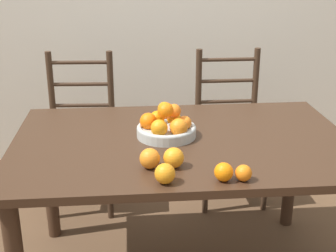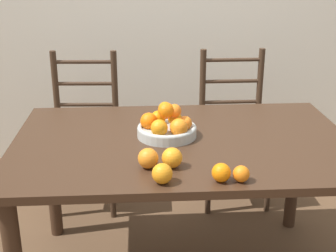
{
  "view_description": "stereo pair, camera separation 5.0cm",
  "coord_description": "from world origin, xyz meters",
  "px_view_note": "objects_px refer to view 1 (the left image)",
  "views": [
    {
      "loc": [
        -0.24,
        -1.97,
        1.55
      ],
      "look_at": [
        -0.07,
        -0.04,
        0.83
      ],
      "focal_mm": 50.0,
      "sensor_mm": 36.0,
      "label": 1
    },
    {
      "loc": [
        -0.19,
        -1.97,
        1.55
      ],
      "look_at": [
        -0.07,
        -0.04,
        0.83
      ],
      "focal_mm": 50.0,
      "sensor_mm": 36.0,
      "label": 2
    }
  ],
  "objects_px": {
    "chair_left": "(81,134)",
    "chair_right": "(230,129)",
    "orange_loose_2": "(244,173)",
    "orange_loose_0": "(174,158)",
    "orange_loose_1": "(165,174)",
    "orange_loose_3": "(224,172)",
    "fruit_bowl": "(166,126)",
    "orange_loose_4": "(150,158)"
  },
  "relations": [
    {
      "from": "chair_left",
      "to": "chair_right",
      "type": "distance_m",
      "value": 0.96
    },
    {
      "from": "orange_loose_2",
      "to": "chair_right",
      "type": "relative_size",
      "value": 0.06
    },
    {
      "from": "orange_loose_0",
      "to": "orange_loose_2",
      "type": "bearing_deg",
      "value": -29.35
    },
    {
      "from": "orange_loose_1",
      "to": "orange_loose_2",
      "type": "bearing_deg",
      "value": -1.18
    },
    {
      "from": "orange_loose_3",
      "to": "orange_loose_0",
      "type": "bearing_deg",
      "value": 142.59
    },
    {
      "from": "fruit_bowl",
      "to": "orange_loose_0",
      "type": "relative_size",
      "value": 3.34
    },
    {
      "from": "orange_loose_1",
      "to": "chair_right",
      "type": "bearing_deg",
      "value": 67.07
    },
    {
      "from": "fruit_bowl",
      "to": "orange_loose_2",
      "type": "distance_m",
      "value": 0.53
    },
    {
      "from": "fruit_bowl",
      "to": "chair_right",
      "type": "height_order",
      "value": "chair_right"
    },
    {
      "from": "fruit_bowl",
      "to": "orange_loose_2",
      "type": "bearing_deg",
      "value": -62.22
    },
    {
      "from": "orange_loose_0",
      "to": "chair_left",
      "type": "distance_m",
      "value": 1.25
    },
    {
      "from": "orange_loose_4",
      "to": "chair_right",
      "type": "xyz_separation_m",
      "value": [
        0.57,
        1.11,
        -0.32
      ]
    },
    {
      "from": "orange_loose_4",
      "to": "chair_left",
      "type": "bearing_deg",
      "value": 109.09
    },
    {
      "from": "orange_loose_3",
      "to": "chair_right",
      "type": "bearing_deg",
      "value": 76.14
    },
    {
      "from": "fruit_bowl",
      "to": "orange_loose_0",
      "type": "xyz_separation_m",
      "value": [
        0.0,
        -0.33,
        -0.01
      ]
    },
    {
      "from": "orange_loose_0",
      "to": "chair_right",
      "type": "height_order",
      "value": "chair_right"
    },
    {
      "from": "orange_loose_2",
      "to": "orange_loose_3",
      "type": "relative_size",
      "value": 0.88
    },
    {
      "from": "fruit_bowl",
      "to": "orange_loose_0",
      "type": "distance_m",
      "value": 0.33
    },
    {
      "from": "orange_loose_1",
      "to": "chair_right",
      "type": "distance_m",
      "value": 1.39
    },
    {
      "from": "orange_loose_4",
      "to": "chair_right",
      "type": "bearing_deg",
      "value": 62.61
    },
    {
      "from": "orange_loose_2",
      "to": "orange_loose_3",
      "type": "distance_m",
      "value": 0.07
    },
    {
      "from": "orange_loose_4",
      "to": "chair_right",
      "type": "distance_m",
      "value": 1.29
    },
    {
      "from": "orange_loose_2",
      "to": "orange_loose_3",
      "type": "xyz_separation_m",
      "value": [
        -0.07,
        0.01,
        0.0
      ]
    },
    {
      "from": "orange_loose_2",
      "to": "chair_left",
      "type": "height_order",
      "value": "chair_left"
    },
    {
      "from": "chair_left",
      "to": "orange_loose_3",
      "type": "bearing_deg",
      "value": -59.18
    },
    {
      "from": "fruit_bowl",
      "to": "chair_left",
      "type": "relative_size",
      "value": 0.28
    },
    {
      "from": "fruit_bowl",
      "to": "orange_loose_3",
      "type": "xyz_separation_m",
      "value": [
        0.17,
        -0.46,
        -0.02
      ]
    },
    {
      "from": "fruit_bowl",
      "to": "orange_loose_1",
      "type": "distance_m",
      "value": 0.47
    },
    {
      "from": "orange_loose_2",
      "to": "orange_loose_4",
      "type": "bearing_deg",
      "value": 157.63
    },
    {
      "from": "orange_loose_1",
      "to": "chair_left",
      "type": "relative_size",
      "value": 0.08
    },
    {
      "from": "orange_loose_2",
      "to": "chair_right",
      "type": "distance_m",
      "value": 1.31
    },
    {
      "from": "orange_loose_1",
      "to": "orange_loose_2",
      "type": "relative_size",
      "value": 1.23
    },
    {
      "from": "orange_loose_0",
      "to": "orange_loose_2",
      "type": "relative_size",
      "value": 1.31
    },
    {
      "from": "orange_loose_3",
      "to": "orange_loose_2",
      "type": "bearing_deg",
      "value": -4.97
    },
    {
      "from": "chair_left",
      "to": "orange_loose_0",
      "type": "bearing_deg",
      "value": -63.54
    },
    {
      "from": "orange_loose_1",
      "to": "orange_loose_3",
      "type": "height_order",
      "value": "orange_loose_1"
    },
    {
      "from": "orange_loose_3",
      "to": "chair_right",
      "type": "distance_m",
      "value": 1.32
    },
    {
      "from": "fruit_bowl",
      "to": "orange_loose_3",
      "type": "bearing_deg",
      "value": -69.44
    },
    {
      "from": "fruit_bowl",
      "to": "orange_loose_1",
      "type": "height_order",
      "value": "fruit_bowl"
    },
    {
      "from": "orange_loose_1",
      "to": "orange_loose_2",
      "type": "xyz_separation_m",
      "value": [
        0.29,
        -0.01,
        -0.01
      ]
    },
    {
      "from": "chair_right",
      "to": "chair_left",
      "type": "bearing_deg",
      "value": 179.62
    },
    {
      "from": "fruit_bowl",
      "to": "orange_loose_2",
      "type": "xyz_separation_m",
      "value": [
        0.25,
        -0.47,
        -0.02
      ]
    }
  ]
}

